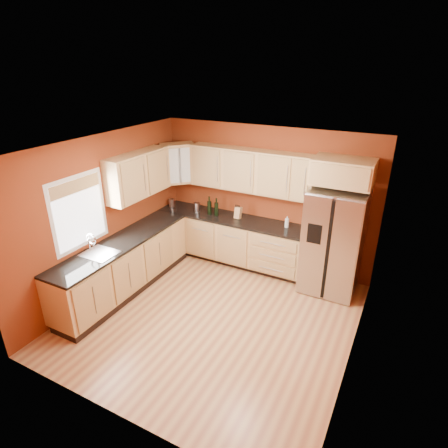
{
  "coord_description": "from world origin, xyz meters",
  "views": [
    {
      "loc": [
        2.3,
        -4.07,
        3.62
      ],
      "look_at": [
        -0.29,
        0.9,
        1.15
      ],
      "focal_mm": 30.0,
      "sensor_mm": 36.0,
      "label": 1
    }
  ],
  "objects_px": {
    "wine_bottle_a": "(216,207)",
    "soap_dispenser": "(287,222)",
    "refrigerator": "(333,241)",
    "canister_left": "(172,203)",
    "knife_block": "(238,213)"
  },
  "relations": [
    {
      "from": "refrigerator",
      "to": "canister_left",
      "type": "relative_size",
      "value": 10.35
    },
    {
      "from": "refrigerator",
      "to": "soap_dispenser",
      "type": "distance_m",
      "value": 0.86
    },
    {
      "from": "wine_bottle_a",
      "to": "knife_block",
      "type": "bearing_deg",
      "value": 8.55
    },
    {
      "from": "canister_left",
      "to": "soap_dispenser",
      "type": "height_order",
      "value": "soap_dispenser"
    },
    {
      "from": "soap_dispenser",
      "to": "wine_bottle_a",
      "type": "bearing_deg",
      "value": -176.66
    },
    {
      "from": "refrigerator",
      "to": "wine_bottle_a",
      "type": "bearing_deg",
      "value": 178.86
    },
    {
      "from": "canister_left",
      "to": "refrigerator",
      "type": "bearing_deg",
      "value": -0.21
    },
    {
      "from": "refrigerator",
      "to": "knife_block",
      "type": "relative_size",
      "value": 8.22
    },
    {
      "from": "soap_dispenser",
      "to": "canister_left",
      "type": "bearing_deg",
      "value": -177.29
    },
    {
      "from": "canister_left",
      "to": "wine_bottle_a",
      "type": "relative_size",
      "value": 0.5
    },
    {
      "from": "refrigerator",
      "to": "wine_bottle_a",
      "type": "relative_size",
      "value": 5.22
    },
    {
      "from": "canister_left",
      "to": "knife_block",
      "type": "distance_m",
      "value": 1.43
    },
    {
      "from": "wine_bottle_a",
      "to": "soap_dispenser",
      "type": "height_order",
      "value": "wine_bottle_a"
    },
    {
      "from": "refrigerator",
      "to": "soap_dispenser",
      "type": "relative_size",
      "value": 8.65
    },
    {
      "from": "canister_left",
      "to": "soap_dispenser",
      "type": "distance_m",
      "value": 2.36
    }
  ]
}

